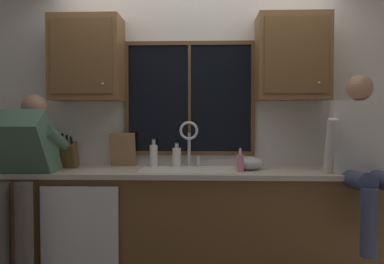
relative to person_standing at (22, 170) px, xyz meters
name	(u,v)px	position (x,y,z in m)	size (l,w,h in m)	color
back_wall	(196,126)	(1.32, 0.67, 0.32)	(5.79, 0.12, 2.55)	silver
window_glass	(189,98)	(1.26, 0.60, 0.57)	(1.10, 0.02, 0.95)	black
window_frame_top	(189,43)	(1.26, 0.59, 1.06)	(1.17, 0.02, 0.04)	brown
window_frame_bottom	(189,153)	(1.26, 0.59, 0.08)	(1.17, 0.02, 0.04)	brown
window_frame_left	(127,98)	(0.69, 0.59, 0.57)	(0.04, 0.02, 0.95)	brown
window_frame_right	(253,98)	(1.83, 0.59, 0.57)	(0.04, 0.02, 0.95)	brown
window_mullion_center	(189,98)	(1.26, 0.59, 0.57)	(0.02, 0.02, 0.95)	brown
lower_cabinet_run	(195,227)	(1.32, 0.32, -0.51)	(3.39, 0.58, 0.88)	brown
countertop	(195,172)	(1.32, 0.30, -0.05)	(3.45, 0.62, 0.04)	beige
dishwasher_front	(80,235)	(0.44, 0.00, -0.50)	(0.60, 0.02, 0.74)	white
upper_cabinet_left	(87,59)	(0.38, 0.44, 0.91)	(0.60, 0.36, 0.72)	brown
upper_cabinet_right	(292,58)	(2.14, 0.44, 0.91)	(0.60, 0.36, 0.72)	brown
sink	(188,181)	(1.26, 0.31, -0.13)	(0.80, 0.46, 0.21)	white
faucet	(190,138)	(1.27, 0.49, 0.22)	(0.18, 0.09, 0.40)	silver
person_standing	(22,170)	(0.00, 0.00, 0.00)	(0.53, 0.70, 1.54)	#595147
person_sitting_on_counter	(364,151)	(2.59, 0.03, 0.15)	(0.54, 0.62, 1.26)	#384260
knife_block	(69,155)	(0.24, 0.38, 0.07)	(0.12, 0.18, 0.32)	brown
cutting_board	(123,150)	(0.67, 0.52, 0.11)	(0.22, 0.02, 0.30)	#997047
mixing_bowl	(249,163)	(1.77, 0.33, 0.02)	(0.23, 0.23, 0.12)	#B7B7BC
soap_dispenser	(240,163)	(1.68, 0.19, 0.04)	(0.06, 0.07, 0.19)	pink
bottle_green_glass	(154,155)	(0.95, 0.49, 0.07)	(0.07, 0.07, 0.25)	silver
bottle_tall_clear	(177,157)	(1.15, 0.48, 0.06)	(0.07, 0.07, 0.22)	silver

